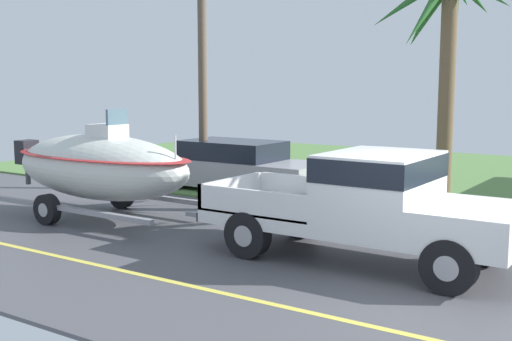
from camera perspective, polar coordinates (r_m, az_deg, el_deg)
name	(u,v)px	position (r m, az deg, el deg)	size (l,w,h in m)	color
pickup_truck_towing	(377,202)	(10.74, 10.57, -2.76)	(5.45, 2.05, 1.83)	silver
boat_on_trailer	(100,166)	(14.49, -13.51, 0.37)	(6.00, 2.36, 2.40)	gray
parked_sedan_near	(238,167)	(17.63, -1.61, 0.31)	(4.76, 1.88, 1.38)	#99999E
palm_tree_near_right	(446,25)	(15.31, 16.28, 12.18)	(2.87, 2.90, 5.62)	brown
utility_pole	(202,24)	(17.95, -4.75, 12.68)	(0.24, 1.80, 8.70)	brown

